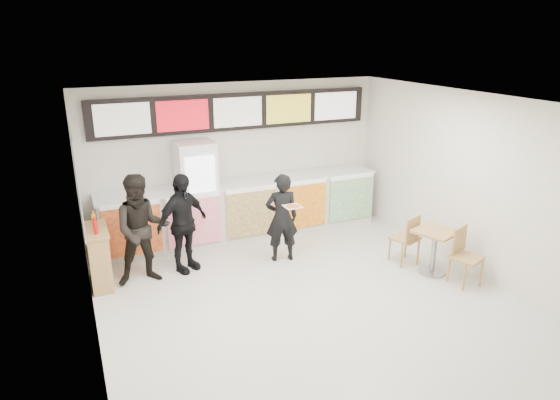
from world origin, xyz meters
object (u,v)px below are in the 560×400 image
cafe_table (435,244)px  condiment_ledge (99,256)px  drinks_fridge (197,194)px  service_counter (245,209)px  customer_mid (183,223)px  customer_left (142,230)px  customer_main (282,218)px

cafe_table → condiment_ledge: 5.49m
drinks_fridge → condiment_ledge: 2.19m
service_counter → drinks_fridge: bearing=179.0°
customer_mid → condiment_ledge: customer_mid is taller
service_counter → customer_mid: size_ratio=3.25×
customer_left → cafe_table: customer_left is taller
customer_main → condiment_ledge: size_ratio=1.38×
customer_main → condiment_ledge: (-3.06, 0.30, -0.30)m
service_counter → customer_main: size_ratio=3.49×
customer_main → customer_left: bearing=8.4°
service_counter → customer_main: (0.24, -1.27, 0.22)m
customer_mid → customer_left: bearing=166.7°
drinks_fridge → customer_left: size_ratio=1.10×
customer_mid → customer_main: bearing=-35.7°
drinks_fridge → cafe_table: (3.30, -2.80, -0.46)m
service_counter → cafe_table: size_ratio=3.43×
customer_left → cafe_table: 4.80m
customer_main → cafe_table: (2.13, -1.51, -0.26)m
service_counter → cafe_table: service_counter is taller
service_counter → customer_left: size_ratio=3.06×
cafe_table → condiment_ledge: (-5.19, 1.81, -0.04)m
customer_main → customer_mid: (-1.69, 0.28, 0.06)m
drinks_fridge → service_counter: bearing=-1.0°
customer_main → customer_left: size_ratio=0.88×
service_counter → drinks_fridge: (-0.93, 0.02, 0.43)m
customer_mid → cafe_table: (3.82, -1.79, -0.32)m
drinks_fridge → customer_left: 1.68m
drinks_fridge → customer_main: 1.75m
cafe_table → condiment_ledge: bearing=139.9°
service_counter → customer_main: bearing=-79.5°
drinks_fridge → customer_main: size_ratio=1.25×
service_counter → cafe_table: 3.65m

